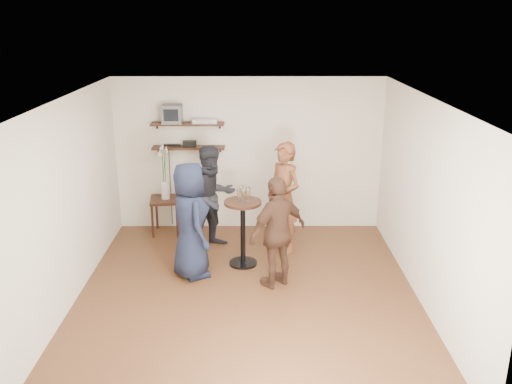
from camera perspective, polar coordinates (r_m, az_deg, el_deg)
room at (r=6.78m, az=-0.97°, el=-1.24°), size 4.58×5.08×2.68m
shelf_upper at (r=9.00m, az=-7.21°, el=7.14°), size 1.20×0.25×0.04m
shelf_lower at (r=9.08m, az=-7.11°, el=4.66°), size 1.20×0.25×0.04m
crt_monitor at (r=9.00m, az=-8.81°, el=8.15°), size 0.32×0.30×0.30m
dvd_deck at (r=8.96m, az=-5.38°, el=7.46°), size 0.40×0.24×0.06m
radio at (r=9.07m, az=-6.99°, el=5.08°), size 0.22×0.10×0.10m
power_strip at (r=9.16m, az=-8.87°, el=4.91°), size 0.30×0.05×0.03m
side_table at (r=9.24m, az=-9.45°, el=-1.28°), size 0.57×0.57×0.62m
vase_lilies at (r=9.11m, az=-9.59°, el=1.15°), size 0.19×0.20×0.97m
drinks_table at (r=7.92m, az=-1.39°, el=-3.41°), size 0.54×0.54×0.99m
wine_glass_fl at (r=7.72m, az=-1.80°, el=-0.14°), size 0.07×0.07×0.20m
wine_glass_fr at (r=7.73m, az=-0.85°, el=-0.00°), size 0.07×0.07×0.22m
wine_glass_bl at (r=7.82m, az=-1.56°, el=0.19°), size 0.07×0.07×0.21m
wine_glass_br at (r=7.77m, az=-1.30°, el=-0.03°), size 0.06×0.06×0.19m
person_plaid at (r=8.34m, az=2.93°, el=-0.61°), size 0.73×0.75×1.74m
person_dark at (r=8.49m, az=-4.58°, el=-0.60°), size 1.02×0.99×1.66m
person_navy at (r=7.58m, az=-6.96°, el=-3.00°), size 0.83×0.96×1.66m
person_brown at (r=7.28m, az=2.31°, el=-4.26°), size 0.96×0.85×1.56m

